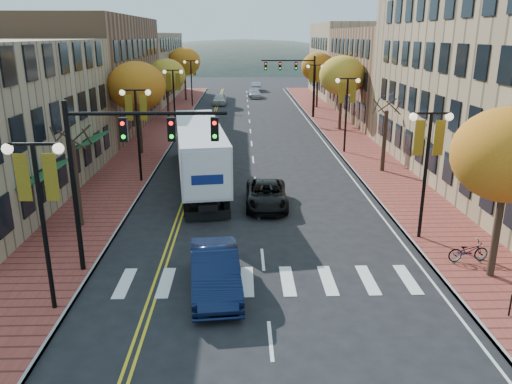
{
  "coord_description": "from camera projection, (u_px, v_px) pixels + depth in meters",
  "views": [
    {
      "loc": [
        -0.85,
        -15.69,
        9.32
      ],
      "look_at": [
        -0.21,
        6.76,
        2.2
      ],
      "focal_mm": 35.0,
      "sensor_mm": 36.0,
      "label": 1
    }
  ],
  "objects": [
    {
      "name": "tree_right_b",
      "position": [
        384.0,
        141.0,
        34.5
      ],
      "size": [
        0.28,
        0.28,
        4.2
      ],
      "color": "#382619",
      "rests_on": "sidewalk_right"
    },
    {
      "name": "navy_sedan",
      "position": [
        215.0,
        271.0,
        18.7
      ],
      "size": [
        2.25,
        5.23,
        1.67
      ],
      "primitive_type": "imported",
      "rotation": [
        0.0,
        0.0,
        0.1
      ],
      "color": "black",
      "rests_on": "ground"
    },
    {
      "name": "lamp_left_c",
      "position": [
        174.0,
        88.0,
        48.68
      ],
      "size": [
        1.96,
        0.36,
        6.05
      ],
      "color": "black",
      "rests_on": "ground"
    },
    {
      "name": "building_right_mid",
      "position": [
        411.0,
        74.0,
        56.8
      ],
      "size": [
        15.0,
        24.0,
        10.0
      ],
      "primitive_type": "cube",
      "color": "brown",
      "rests_on": "ground"
    },
    {
      "name": "tree_right_a",
      "position": [
        509.0,
        155.0,
        18.41
      ],
      "size": [
        4.16,
        4.16,
        6.69
      ],
      "color": "#382619",
      "rests_on": "sidewalk_right"
    },
    {
      "name": "building_left_far",
      "position": [
        133.0,
        66.0,
        74.02
      ],
      "size": [
        12.0,
        26.0,
        9.5
      ],
      "primitive_type": "cube",
      "color": "#9E8966",
      "rests_on": "ground"
    },
    {
      "name": "lamp_right_b",
      "position": [
        347.0,
        101.0,
        39.56
      ],
      "size": [
        1.96,
        0.36,
        6.05
      ],
      "color": "black",
      "rests_on": "ground"
    },
    {
      "name": "ground",
      "position": [
        267.0,
        308.0,
        17.79
      ],
      "size": [
        200.0,
        200.0,
        0.0
      ],
      "primitive_type": "plane",
      "color": "black",
      "rests_on": "ground"
    },
    {
      "name": "lamp_right_c",
      "position": [
        315.0,
        80.0,
        56.71
      ],
      "size": [
        1.96,
        0.36,
        6.05
      ],
      "color": "black",
      "rests_on": "ground"
    },
    {
      "name": "tree_left_d",
      "position": [
        184.0,
        61.0,
        71.12
      ],
      "size": [
        4.61,
        4.61,
        7.42
      ],
      "color": "#382619",
      "rests_on": "sidewalk_left"
    },
    {
      "name": "building_right_far",
      "position": [
        366.0,
        60.0,
        77.61
      ],
      "size": [
        15.0,
        20.0,
        11.0
      ],
      "primitive_type": "cube",
      "color": "#9E8966",
      "rests_on": "ground"
    },
    {
      "name": "black_suv",
      "position": [
        267.0,
        195.0,
        28.06
      ],
      "size": [
        2.37,
        5.0,
        1.38
      ],
      "primitive_type": "imported",
      "rotation": [
        0.0,
        0.0,
        -0.02
      ],
      "color": "black",
      "rests_on": "ground"
    },
    {
      "name": "tree_left_a",
      "position": [
        77.0,
        185.0,
        24.49
      ],
      "size": [
        0.28,
        0.28,
        4.2
      ],
      "color": "#382619",
      "rests_on": "sidewalk_left"
    },
    {
      "name": "building_left_mid",
      "position": [
        81.0,
        74.0,
        49.97
      ],
      "size": [
        12.0,
        24.0,
        11.0
      ],
      "primitive_type": "cube",
      "color": "brown",
      "rests_on": "ground"
    },
    {
      "name": "bicycle",
      "position": [
        468.0,
        251.0,
        20.99
      ],
      "size": [
        1.79,
        0.77,
        0.92
      ],
      "primitive_type": "imported",
      "rotation": [
        0.0,
        0.0,
        1.67
      ],
      "color": "gray",
      "rests_on": "sidewalk_right"
    },
    {
      "name": "tree_right_d",
      "position": [
        318.0,
        67.0,
        64.08
      ],
      "size": [
        4.35,
        4.35,
        7.0
      ],
      "color": "#382619",
      "rests_on": "sidewalk_right"
    },
    {
      "name": "semi_truck",
      "position": [
        198.0,
        147.0,
        32.22
      ],
      "size": [
        4.72,
        16.19,
        4.0
      ],
      "rotation": [
        0.0,
        0.0,
        0.14
      ],
      "color": "black",
      "rests_on": "ground"
    },
    {
      "name": "lamp_left_d",
      "position": [
        191.0,
        74.0,
        65.84
      ],
      "size": [
        1.96,
        0.36,
        6.05
      ],
      "color": "black",
      "rests_on": "ground"
    },
    {
      "name": "car_far_oncoming",
      "position": [
        257.0,
        86.0,
        85.7
      ],
      "size": [
        1.98,
        4.69,
        1.51
      ],
      "primitive_type": "imported",
      "rotation": [
        0.0,
        0.0,
        3.06
      ],
      "color": "#AAABB2",
      "rests_on": "ground"
    },
    {
      "name": "tree_right_c",
      "position": [
        342.0,
        76.0,
        48.78
      ],
      "size": [
        4.48,
        4.48,
        7.21
      ],
      "color": "#382619",
      "rests_on": "sidewalk_right"
    },
    {
      "name": "car_far_white",
      "position": [
        220.0,
        99.0,
        68.79
      ],
      "size": [
        1.85,
        4.53,
        1.54
      ],
      "primitive_type": "imported",
      "rotation": [
        0.0,
        0.0,
        -0.01
      ],
      "color": "beige",
      "rests_on": "ground"
    },
    {
      "name": "car_far_silver",
      "position": [
        254.0,
        93.0,
        76.42
      ],
      "size": [
        2.04,
        4.76,
        1.37
      ],
      "primitive_type": "imported",
      "rotation": [
        0.0,
        0.0,
        0.03
      ],
      "color": "#AEAEB6",
      "rests_on": "ground"
    },
    {
      "name": "lamp_right_a",
      "position": [
        428.0,
        151.0,
        22.41
      ],
      "size": [
        1.96,
        0.36,
        6.05
      ],
      "color": "black",
      "rests_on": "ground"
    },
    {
      "name": "sidewalk_right",
      "position": [
        342.0,
        133.0,
        48.98
      ],
      "size": [
        4.0,
        85.0,
        0.15
      ],
      "primitive_type": "cube",
      "color": "brown",
      "rests_on": "ground"
    },
    {
      "name": "lamp_left_a",
      "position": [
        39.0,
        195.0,
        16.29
      ],
      "size": [
        1.96,
        0.36,
        6.05
      ],
      "color": "black",
      "rests_on": "ground"
    },
    {
      "name": "tree_left_c",
      "position": [
        167.0,
        75.0,
        54.13
      ],
      "size": [
        4.16,
        4.16,
        6.69
      ],
      "color": "#382619",
      "rests_on": "sidewalk_left"
    },
    {
      "name": "traffic_mast_near",
      "position": [
        121.0,
        155.0,
        19.01
      ],
      "size": [
        6.1,
        0.35,
        7.0
      ],
      "color": "black",
      "rests_on": "ground"
    },
    {
      "name": "lamp_left_b",
      "position": [
        137.0,
        117.0,
        31.53
      ],
      "size": [
        1.96,
        0.36,
        6.05
      ],
      "color": "black",
      "rests_on": "ground"
    },
    {
      "name": "tree_left_b",
      "position": [
        137.0,
        86.0,
        38.77
      ],
      "size": [
        4.48,
        4.48,
        7.21
      ],
      "color": "#382619",
      "rests_on": "sidewalk_left"
    },
    {
      "name": "sidewalk_left",
      "position": [
        158.0,
        134.0,
        48.49
      ],
      "size": [
        4.0,
        85.0,
        0.15
      ],
      "primitive_type": "cube",
      "color": "brown",
      "rests_on": "ground"
    },
    {
      "name": "traffic_mast_far",
      "position": [
        297.0,
        75.0,
        56.47
      ],
      "size": [
        6.1,
        0.34,
        7.0
      ],
      "color": "black",
      "rests_on": "ground"
    }
  ]
}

